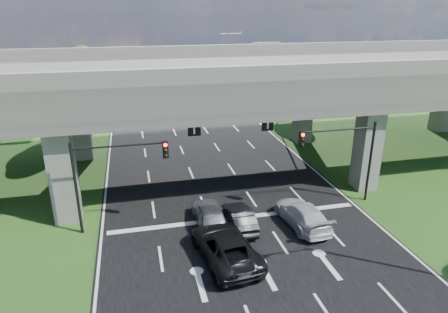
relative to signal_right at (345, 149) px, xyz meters
name	(u,v)px	position (x,y,z in m)	size (l,w,h in m)	color
ground	(252,247)	(-7.82, -3.94, -4.19)	(160.00, 160.00, 0.00)	#224817
road	(216,180)	(-7.82, 6.06, -4.17)	(18.00, 120.00, 0.03)	black
overpass	(210,80)	(-7.82, 8.06, 3.73)	(80.00, 15.00, 10.00)	#393734
signal_right	(345,149)	(0.00, 0.00, 0.00)	(5.76, 0.54, 6.00)	black
signal_left	(111,169)	(-15.65, 0.00, 0.00)	(5.76, 0.54, 6.00)	black
streetlight_far	(276,77)	(2.27, 20.06, 1.66)	(3.38, 0.25, 10.00)	gray
streetlight_beyond	(239,60)	(2.27, 36.06, 1.66)	(3.38, 0.25, 10.00)	gray
tree_left_near	(58,92)	(-21.78, 22.06, 0.63)	(4.50, 4.50, 7.80)	black
tree_left_mid	(42,86)	(-24.78, 30.06, -0.01)	(3.91, 3.90, 6.76)	black
tree_left_far	(81,68)	(-20.78, 38.06, 0.95)	(4.80, 4.80, 8.32)	black
tree_right_near	(286,82)	(5.22, 24.06, 0.31)	(4.20, 4.20, 7.28)	black
tree_right_mid	(285,74)	(8.22, 32.06, -0.01)	(3.91, 3.90, 6.76)	black
tree_right_far	(244,63)	(4.22, 40.06, 0.63)	(4.50, 4.50, 7.80)	black
car_silver	(210,214)	(-9.76, -0.94, -3.37)	(1.85, 4.59, 1.57)	#A0A2A8
car_dark	(240,218)	(-7.94, -1.66, -3.47)	(1.45, 4.17, 1.37)	black
car_white	(302,214)	(-3.89, -2.25, -3.41)	(2.10, 5.16, 1.50)	#BEBEBE
car_trailing	(225,246)	(-9.65, -4.81, -3.33)	(2.75, 5.96, 1.66)	black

